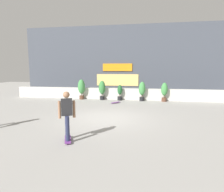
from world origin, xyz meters
TOP-DOWN VIEW (x-y plane):
  - ground_plane at (0.00, 0.00)m, footprint 48.00×48.00m
  - planter_wall at (0.00, 6.00)m, footprint 18.00×0.40m
  - building_backdrop at (-0.00, 10.00)m, footprint 20.00×2.08m
  - potted_plant_0 at (-3.21, 5.55)m, footprint 0.57×0.57m
  - potted_plant_1 at (-1.50, 5.55)m, footprint 0.52×0.52m
  - potted_plant_2 at (-0.08, 5.55)m, footprint 0.37×0.37m
  - potted_plant_3 at (1.63, 5.55)m, footprint 0.50×0.50m
  - potted_plant_4 at (3.29, 5.55)m, footprint 0.48×0.48m
  - skater_by_wall_right at (-0.69, -3.29)m, footprint 0.52×0.81m
  - skateboard_near_camera at (-0.19, 4.15)m, footprint 0.63×0.76m

SIDE VIEW (x-z plane):
  - ground_plane at x=0.00m, z-range 0.00..0.00m
  - skateboard_near_camera at x=-0.19m, z-range 0.02..0.10m
  - planter_wall at x=0.00m, z-range 0.00..0.90m
  - potted_plant_2 at x=-0.08m, z-range 0.04..1.25m
  - potted_plant_4 at x=3.29m, z-range 0.11..1.53m
  - potted_plant_3 at x=1.63m, z-range 0.12..1.60m
  - potted_plant_1 at x=-1.50m, z-range 0.13..1.65m
  - skater_by_wall_right at x=-0.69m, z-range 0.09..1.79m
  - potted_plant_0 at x=-3.21m, z-range 0.14..1.75m
  - building_backdrop at x=0.00m, z-range 0.00..6.50m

